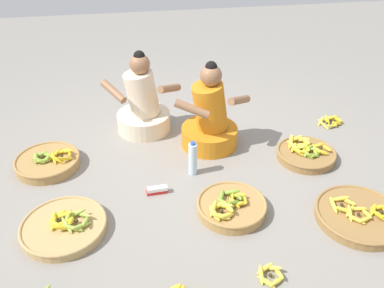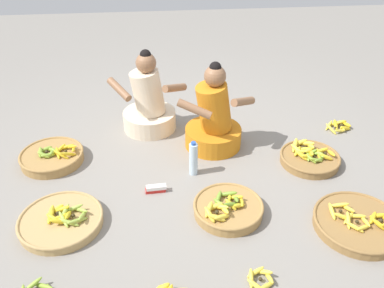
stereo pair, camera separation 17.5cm
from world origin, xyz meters
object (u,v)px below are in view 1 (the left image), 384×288
at_px(banana_basket_front_left, 64,226).
at_px(water_bottle, 193,159).
at_px(vendor_woman_behind, 143,106).
at_px(banana_basket_front_right, 231,206).
at_px(loose_bananas_back_center, 331,121).
at_px(banana_basket_back_left, 48,162).
at_px(banana_basket_near_bicycle, 306,153).
at_px(banana_basket_front_center, 359,215).
at_px(packet_carton_stack, 157,190).
at_px(loose_bananas_back_right, 270,275).
at_px(vendor_woman_front, 210,120).

distance_m(banana_basket_front_left, water_bottle, 1.14).
distance_m(vendor_woman_behind, banana_basket_front_right, 1.45).
bearing_deg(loose_bananas_back_center, banana_basket_back_left, -173.98).
bearing_deg(banana_basket_near_bicycle, banana_basket_back_left, 173.82).
height_order(banana_basket_near_bicycle, banana_basket_front_left, banana_basket_near_bicycle).
xyz_separation_m(vendor_woman_behind, banana_basket_front_center, (1.46, -1.56, -0.22)).
xyz_separation_m(banana_basket_front_center, loose_bananas_back_center, (0.42, 1.35, -0.02)).
bearing_deg(packet_carton_stack, water_bottle, 33.11).
distance_m(water_bottle, packet_carton_stack, 0.41).
height_order(banana_basket_back_left, packet_carton_stack, banana_basket_back_left).
bearing_deg(loose_bananas_back_right, vendor_woman_behind, 108.53).
height_order(vendor_woman_front, banana_basket_front_center, vendor_woman_front).
bearing_deg(banana_basket_near_bicycle, banana_basket_front_center, -84.89).
bearing_deg(banana_basket_near_bicycle, water_bottle, -176.99).
bearing_deg(banana_basket_front_center, banana_basket_back_left, 155.53).
bearing_deg(banana_basket_front_center, loose_bananas_back_center, 72.57).
relative_size(vendor_woman_behind, packet_carton_stack, 4.83).
height_order(loose_bananas_back_center, water_bottle, water_bottle).
bearing_deg(packet_carton_stack, vendor_woman_behind, 91.75).
height_order(banana_basket_front_left, water_bottle, water_bottle).
bearing_deg(banana_basket_front_center, water_bottle, 145.50).
xyz_separation_m(vendor_woman_front, banana_basket_near_bicycle, (0.80, -0.36, -0.22)).
distance_m(loose_bananas_back_right, water_bottle, 1.19).
bearing_deg(banana_basket_near_bicycle, loose_bananas_back_center, 47.11).
height_order(banana_basket_front_right, banana_basket_back_left, same).
bearing_deg(banana_basket_front_left, water_bottle, 27.05).
relative_size(vendor_woman_front, banana_basket_front_left, 1.36).
relative_size(vendor_woman_behind, banana_basket_front_left, 1.34).
xyz_separation_m(banana_basket_near_bicycle, banana_basket_front_left, (-2.05, -0.57, -0.01)).
xyz_separation_m(vendor_woman_behind, packet_carton_stack, (0.03, -1.01, -0.23)).
bearing_deg(water_bottle, banana_basket_back_left, 166.25).
xyz_separation_m(vendor_woman_behind, banana_basket_near_bicycle, (1.39, -0.74, -0.21)).
height_order(vendor_woman_front, loose_bananas_back_right, vendor_woman_front).
bearing_deg(water_bottle, vendor_woman_behind, 114.01).
bearing_deg(vendor_woman_behind, vendor_woman_front, -33.02).
xyz_separation_m(banana_basket_back_left, water_bottle, (1.22, -0.30, 0.10)).
bearing_deg(water_bottle, banana_basket_front_left, -152.95).
bearing_deg(banana_basket_front_right, vendor_woman_behind, 112.96).
height_order(loose_bananas_back_right, water_bottle, water_bottle).
bearing_deg(banana_basket_front_right, packet_carton_stack, 149.59).
bearing_deg(banana_basket_back_left, banana_basket_front_center, -24.47).
bearing_deg(loose_bananas_back_right, banana_basket_front_center, 25.61).
distance_m(banana_basket_near_bicycle, banana_basket_front_center, 0.82).
bearing_deg(water_bottle, vendor_woman_front, 61.23).
height_order(banana_basket_front_center, packet_carton_stack, banana_basket_front_center).
distance_m(banana_basket_front_center, water_bottle, 1.35).
bearing_deg(vendor_woman_front, banana_basket_near_bicycle, -24.28).
height_order(banana_basket_back_left, water_bottle, water_bottle).
bearing_deg(banana_basket_front_right, banana_basket_back_left, 150.08).
height_order(vendor_woman_front, banana_basket_front_right, vendor_woman_front).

